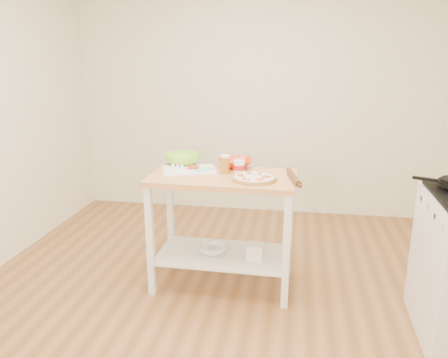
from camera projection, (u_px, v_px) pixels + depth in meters
name	position (u px, v px, depth m)	size (l,w,h in m)	color
room_shell	(218.00, 125.00, 2.70)	(4.04, 4.54, 2.74)	#996438
prep_island	(223.00, 207.00, 3.33)	(1.11, 0.62, 0.90)	tan
pizza	(254.00, 178.00, 3.14)	(0.32, 0.32, 0.05)	tan
cutting_board	(189.00, 169.00, 3.40)	(0.47, 0.41, 0.04)	white
spatula	(204.00, 170.00, 3.35)	(0.14, 0.09, 0.01)	#51DAD3
knife	(179.00, 162.00, 3.60)	(0.27, 0.09, 0.01)	silver
orange_bowl	(235.00, 163.00, 3.50)	(0.27, 0.27, 0.07)	red
green_bowl	(183.00, 159.00, 3.57)	(0.29, 0.29, 0.09)	#94E437
beer_pint	(225.00, 164.00, 3.30)	(0.07, 0.07, 0.14)	#A9701E
yogurt_tub	(239.00, 167.00, 3.29)	(0.09, 0.09, 0.19)	white
rolling_pin	(293.00, 177.00, 3.13)	(0.04, 0.04, 0.36)	#542F13
shelf_glass_bowl	(213.00, 249.00, 3.44)	(0.23, 0.23, 0.07)	silver
shelf_bin	(255.00, 251.00, 3.34)	(0.12, 0.12, 0.12)	white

